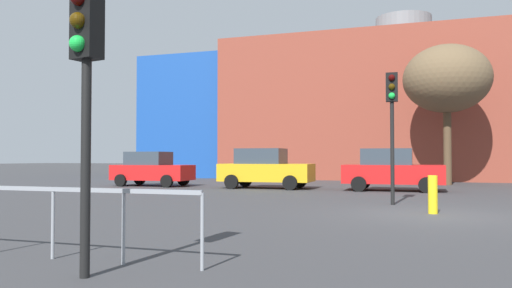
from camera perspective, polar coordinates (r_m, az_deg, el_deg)
The scene contains 10 objects.
ground_plane at distance 13.42m, azimuth 19.43°, elevation -7.74°, with size 200.00×200.00×0.00m, color #38383A.
building_backdrop at distance 37.69m, azimuth 16.82°, elevation 3.59°, with size 38.31×12.03×11.79m.
parked_car_0 at distance 25.96m, azimuth -12.04°, elevation -2.85°, with size 4.08×2.00×1.77m.
parked_car_1 at distance 23.48m, azimuth 1.05°, elevation -2.86°, with size 4.39×2.15×1.90m.
parked_car_2 at distance 22.46m, azimuth 15.43°, elevation -2.91°, with size 4.30×2.11×1.86m.
traffic_light_near_left at distance 6.42m, azimuth -19.23°, elevation 8.96°, with size 0.40×0.39×3.56m.
traffic_light_island at distance 15.83m, azimuth 15.52°, elevation 4.09°, with size 0.37×0.36×4.10m.
bare_tree_0 at distance 28.60m, azimuth 21.28°, elevation 7.01°, with size 4.59×4.59×7.57m.
bollard_yellow_0 at distance 13.61m, azimuth 19.85°, elevation -5.55°, with size 0.24×0.24×0.99m, color yellow.
pedestrian_railing at distance 7.70m, azimuth -22.50°, elevation -6.45°, with size 4.75×0.06×1.03m.
Camera 1 is at (-0.27, -13.34, 1.45)m, focal length 34.43 mm.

